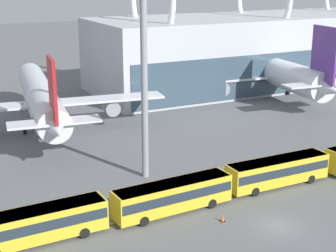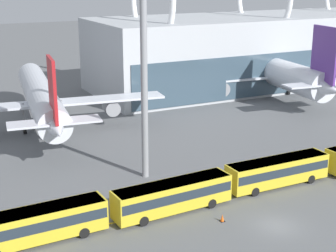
# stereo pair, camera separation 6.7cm
# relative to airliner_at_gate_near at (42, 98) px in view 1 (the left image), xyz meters

# --- Properties ---
(ground_plane) EXTENTS (440.00, 440.00, 0.00)m
(ground_plane) POSITION_rel_airliner_at_gate_near_xyz_m (12.48, -40.91, -5.14)
(ground_plane) COLOR slate
(airliner_at_gate_near) EXTENTS (37.74, 41.61, 13.63)m
(airliner_at_gate_near) POSITION_rel_airliner_at_gate_near_xyz_m (0.00, 0.00, 0.00)
(airliner_at_gate_near) COLOR silver
(airliner_at_gate_near) RESTS_ON ground_plane
(airliner_at_gate_far) EXTENTS (41.52, 42.98, 15.00)m
(airliner_at_gate_far) POSITION_rel_airliner_at_gate_near_xyz_m (46.08, 3.70, -0.24)
(airliner_at_gate_far) COLOR silver
(airliner_at_gate_far) RESTS_ON ground_plane
(shuttle_bus_1) EXTENTS (12.82, 3.14, 3.21)m
(shuttle_bus_1) POSITION_rel_airliner_at_gate_near_xyz_m (-8.78, -33.71, -3.25)
(shuttle_bus_1) COLOR gold
(shuttle_bus_1) RESTS_ON ground_plane
(shuttle_bus_2) EXTENTS (12.85, 3.29, 3.21)m
(shuttle_bus_2) POSITION_rel_airliner_at_gate_near_xyz_m (4.92, -33.71, -3.25)
(shuttle_bus_2) COLOR gold
(shuttle_bus_2) RESTS_ON ground_plane
(shuttle_bus_3) EXTENTS (12.73, 2.73, 3.21)m
(shuttle_bus_3) POSITION_rel_airliner_at_gate_near_xyz_m (18.62, -33.08, -3.25)
(shuttle_bus_3) COLOR gold
(shuttle_bus_3) RESTS_ON ground_plane
(floodlight_mast) EXTENTS (2.16, 2.16, 31.55)m
(floodlight_mast) POSITION_rel_airliner_at_gate_near_xyz_m (6.36, -23.76, 12.24)
(floodlight_mast) COLOR gray
(floodlight_mast) RESTS_ON ground_plane
(lane_stripe_0) EXTENTS (11.63, 0.72, 0.01)m
(lane_stripe_0) POSITION_rel_airliner_at_gate_near_xyz_m (20.57, -29.65, -5.14)
(lane_stripe_0) COLOR yellow
(lane_stripe_0) RESTS_ON ground_plane
(lane_stripe_2) EXTENTS (9.82, 2.05, 0.01)m
(lane_stripe_2) POSITION_rel_airliner_at_gate_near_xyz_m (-4.12, -32.74, -5.14)
(lane_stripe_2) COLOR yellow
(lane_stripe_2) RESTS_ON ground_plane
(traffic_cone_1) EXTENTS (0.49, 0.49, 0.75)m
(traffic_cone_1) POSITION_rel_airliner_at_gate_near_xyz_m (8.29, -37.73, -4.77)
(traffic_cone_1) COLOR black
(traffic_cone_1) RESTS_ON ground_plane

